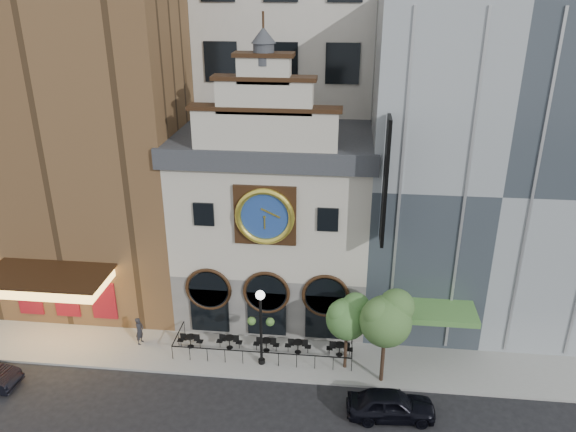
{
  "coord_description": "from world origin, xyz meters",
  "views": [
    {
      "loc": [
        4.49,
        -25.35,
        21.11
      ],
      "look_at": [
        1.1,
        6.0,
        7.68
      ],
      "focal_mm": 35.0,
      "sensor_mm": 36.0,
      "label": 1
    }
  ],
  "objects_px": {
    "car_right": "(391,405)",
    "tree_right": "(348,316)",
    "bistro_4": "(340,349)",
    "lamppost": "(261,319)",
    "bistro_2": "(266,344)",
    "bistro_0": "(190,341)",
    "bistro_1": "(229,341)",
    "bistro_3": "(298,346)",
    "pedestrian": "(139,331)",
    "tree_left": "(387,317)"
  },
  "relations": [
    {
      "from": "bistro_1",
      "to": "tree_left",
      "type": "relative_size",
      "value": 0.28
    },
    {
      "from": "bistro_1",
      "to": "pedestrian",
      "type": "height_order",
      "value": "pedestrian"
    },
    {
      "from": "bistro_4",
      "to": "tree_right",
      "type": "bearing_deg",
      "value": -69.82
    },
    {
      "from": "bistro_4",
      "to": "lamppost",
      "type": "distance_m",
      "value": 5.36
    },
    {
      "from": "bistro_1",
      "to": "bistro_2",
      "type": "bearing_deg",
      "value": -0.75
    },
    {
      "from": "bistro_3",
      "to": "tree_left",
      "type": "height_order",
      "value": "tree_left"
    },
    {
      "from": "bistro_4",
      "to": "bistro_0",
      "type": "bearing_deg",
      "value": -178.93
    },
    {
      "from": "bistro_2",
      "to": "lamppost",
      "type": "bearing_deg",
      "value": -94.71
    },
    {
      "from": "pedestrian",
      "to": "bistro_0",
      "type": "bearing_deg",
      "value": -81.42
    },
    {
      "from": "bistro_1",
      "to": "pedestrian",
      "type": "bearing_deg",
      "value": -178.87
    },
    {
      "from": "car_right",
      "to": "pedestrian",
      "type": "relative_size",
      "value": 2.52
    },
    {
      "from": "bistro_3",
      "to": "pedestrian",
      "type": "distance_m",
      "value": 9.82
    },
    {
      "from": "bistro_0",
      "to": "tree_left",
      "type": "xyz_separation_m",
      "value": [
        11.58,
        -1.8,
        3.67
      ]
    },
    {
      "from": "lamppost",
      "to": "bistro_3",
      "type": "bearing_deg",
      "value": 30.27
    },
    {
      "from": "bistro_3",
      "to": "tree_left",
      "type": "xyz_separation_m",
      "value": [
        4.96,
        -1.98,
        3.67
      ]
    },
    {
      "from": "bistro_1",
      "to": "tree_right",
      "type": "bearing_deg",
      "value": -8.36
    },
    {
      "from": "bistro_4",
      "to": "tree_left",
      "type": "relative_size",
      "value": 0.28
    },
    {
      "from": "car_right",
      "to": "tree_right",
      "type": "height_order",
      "value": "tree_right"
    },
    {
      "from": "car_right",
      "to": "tree_right",
      "type": "distance_m",
      "value": 5.22
    },
    {
      "from": "bistro_0",
      "to": "lamppost",
      "type": "bearing_deg",
      "value": -13.26
    },
    {
      "from": "bistro_2",
      "to": "tree_left",
      "type": "height_order",
      "value": "tree_left"
    },
    {
      "from": "bistro_3",
      "to": "bistro_2",
      "type": "bearing_deg",
      "value": -178.92
    },
    {
      "from": "tree_left",
      "to": "tree_right",
      "type": "bearing_deg",
      "value": 155.87
    },
    {
      "from": "car_right",
      "to": "tree_left",
      "type": "relative_size",
      "value": 0.81
    },
    {
      "from": "pedestrian",
      "to": "lamppost",
      "type": "xyz_separation_m",
      "value": [
        7.78,
        -1.14,
        2.13
      ]
    },
    {
      "from": "pedestrian",
      "to": "lamppost",
      "type": "distance_m",
      "value": 8.15
    },
    {
      "from": "bistro_1",
      "to": "car_right",
      "type": "height_order",
      "value": "car_right"
    },
    {
      "from": "bistro_3",
      "to": "lamppost",
      "type": "bearing_deg",
      "value": -148.28
    },
    {
      "from": "bistro_0",
      "to": "tree_right",
      "type": "bearing_deg",
      "value": -5.27
    },
    {
      "from": "bistro_2",
      "to": "car_right",
      "type": "height_order",
      "value": "car_right"
    },
    {
      "from": "bistro_2",
      "to": "car_right",
      "type": "relative_size",
      "value": 0.35
    },
    {
      "from": "bistro_2",
      "to": "lamppost",
      "type": "height_order",
      "value": "lamppost"
    },
    {
      "from": "bistro_4",
      "to": "bistro_1",
      "type": "bearing_deg",
      "value": -179.96
    },
    {
      "from": "bistro_2",
      "to": "bistro_3",
      "type": "height_order",
      "value": "same"
    },
    {
      "from": "pedestrian",
      "to": "car_right",
      "type": "bearing_deg",
      "value": -97.38
    },
    {
      "from": "bistro_1",
      "to": "lamppost",
      "type": "distance_m",
      "value": 3.59
    },
    {
      "from": "bistro_1",
      "to": "bistro_2",
      "type": "height_order",
      "value": "same"
    },
    {
      "from": "lamppost",
      "to": "bistro_2",
      "type": "bearing_deg",
      "value": 83.84
    },
    {
      "from": "car_right",
      "to": "pedestrian",
      "type": "bearing_deg",
      "value": 69.16
    },
    {
      "from": "bistro_0",
      "to": "bistro_3",
      "type": "xyz_separation_m",
      "value": [
        6.62,
        0.17,
        0.0
      ]
    },
    {
      "from": "tree_right",
      "to": "lamppost",
      "type": "bearing_deg",
      "value": -177.62
    },
    {
      "from": "car_right",
      "to": "bistro_4",
      "type": "bearing_deg",
      "value": 26.43
    },
    {
      "from": "bistro_0",
      "to": "bistro_2",
      "type": "bearing_deg",
      "value": 1.67
    },
    {
      "from": "bistro_1",
      "to": "tree_left",
      "type": "distance_m",
      "value": 10.07
    },
    {
      "from": "bistro_2",
      "to": "lamppost",
      "type": "relative_size",
      "value": 0.32
    },
    {
      "from": "bistro_3",
      "to": "car_right",
      "type": "xyz_separation_m",
      "value": [
        5.26,
        -4.72,
        0.16
      ]
    },
    {
      "from": "bistro_3",
      "to": "lamppost",
      "type": "relative_size",
      "value": 0.32
    },
    {
      "from": "bistro_3",
      "to": "tree_right",
      "type": "distance_m",
      "value": 4.32
    },
    {
      "from": "bistro_3",
      "to": "bistro_4",
      "type": "bearing_deg",
      "value": -0.05
    },
    {
      "from": "bistro_4",
      "to": "pedestrian",
      "type": "height_order",
      "value": "pedestrian"
    }
  ]
}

